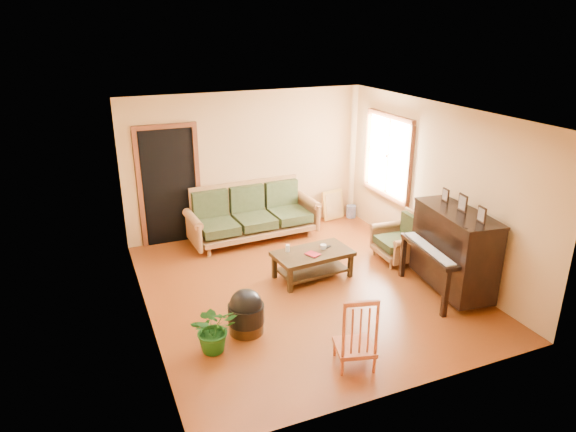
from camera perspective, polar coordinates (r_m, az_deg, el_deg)
name	(u,v)px	position (r m, az deg, el deg)	size (l,w,h in m)	color
floor	(303,288)	(7.74, 1.73, -7.95)	(5.00, 5.00, 0.00)	#62290C
doorway	(169,187)	(9.16, -13.04, 3.13)	(1.08, 0.16, 2.05)	black
window	(388,156)	(9.28, 11.06, 6.56)	(0.12, 1.36, 1.46)	white
sofa	(254,214)	(9.22, -3.85, 0.27)	(2.32, 0.97, 0.99)	#966337
coffee_table	(312,265)	(7.95, 2.74, -5.41)	(1.19, 0.65, 0.43)	black
armchair	(398,237)	(8.64, 12.13, -2.34)	(0.75, 0.79, 0.79)	#966337
piano	(454,252)	(7.75, 17.92, -3.84)	(0.83, 1.41, 1.25)	black
footstool	(246,316)	(6.65, -4.66, -11.06)	(0.46, 0.46, 0.44)	black
red_chair	(355,329)	(5.98, 7.51, -12.39)	(0.43, 0.47, 0.93)	#9A401C
leaning_frame	(333,205)	(10.24, 5.01, 1.26)	(0.47, 0.10, 0.62)	gold
ceramic_crock	(351,211)	(10.46, 7.02, 0.51)	(0.20, 0.20, 0.24)	#314395
potted_plant	(214,328)	(6.30, -8.20, -12.24)	(0.55, 0.48, 0.61)	#195317
book	(310,256)	(7.70, 2.41, -4.45)	(0.16, 0.21, 0.02)	maroon
candle	(288,248)	(7.84, -0.04, -3.60)	(0.06, 0.06, 0.11)	white
glass_jar	(323,247)	(7.96, 3.94, -3.41)	(0.10, 0.10, 0.06)	silver
remote	(327,247)	(8.01, 4.39, -3.47)	(0.14, 0.04, 0.01)	black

